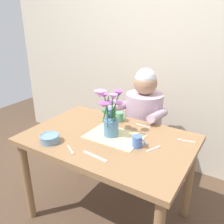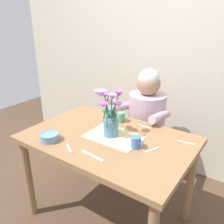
{
  "view_description": "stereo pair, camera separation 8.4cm",
  "coord_description": "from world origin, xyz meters",
  "px_view_note": "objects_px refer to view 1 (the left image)",
  "views": [
    {
      "loc": [
        0.83,
        -1.29,
        1.56
      ],
      "look_at": [
        0.0,
        0.05,
        0.92
      ],
      "focal_mm": 38.21,
      "sensor_mm": 36.0,
      "label": 1
    },
    {
      "loc": [
        0.9,
        -1.24,
        1.56
      ],
      "look_at": [
        0.0,
        0.05,
        0.92
      ],
      "focal_mm": 38.21,
      "sensor_mm": 36.0,
      "label": 2
    }
  ],
  "objects_px": {
    "dinner_knife": "(95,156)",
    "ceramic_bowl": "(50,138)",
    "coffee_cup": "(109,113)",
    "tea_cup": "(137,141)",
    "flower_vase": "(110,114)",
    "ceramic_mug": "(119,117)",
    "seated_person": "(143,128)"
  },
  "relations": [
    {
      "from": "ceramic_bowl",
      "to": "ceramic_mug",
      "type": "xyz_separation_m",
      "value": [
        0.24,
        0.56,
        0.01
      ]
    },
    {
      "from": "dinner_knife",
      "to": "tea_cup",
      "type": "xyz_separation_m",
      "value": [
        0.17,
        0.25,
        0.04
      ]
    },
    {
      "from": "flower_vase",
      "to": "ceramic_bowl",
      "type": "distance_m",
      "value": 0.45
    },
    {
      "from": "seated_person",
      "to": "flower_vase",
      "type": "distance_m",
      "value": 0.69
    },
    {
      "from": "seated_person",
      "to": "tea_cup",
      "type": "height_order",
      "value": "seated_person"
    },
    {
      "from": "tea_cup",
      "to": "ceramic_bowl",
      "type": "bearing_deg",
      "value": -154.42
    },
    {
      "from": "coffee_cup",
      "to": "ceramic_mug",
      "type": "height_order",
      "value": "same"
    },
    {
      "from": "ceramic_bowl",
      "to": "tea_cup",
      "type": "relative_size",
      "value": 1.46
    },
    {
      "from": "ceramic_bowl",
      "to": "coffee_cup",
      "type": "height_order",
      "value": "coffee_cup"
    },
    {
      "from": "seated_person",
      "to": "ceramic_mug",
      "type": "bearing_deg",
      "value": -103.12
    },
    {
      "from": "dinner_knife",
      "to": "tea_cup",
      "type": "height_order",
      "value": "tea_cup"
    },
    {
      "from": "ceramic_bowl",
      "to": "tea_cup",
      "type": "distance_m",
      "value": 0.6
    },
    {
      "from": "dinner_knife",
      "to": "ceramic_bowl",
      "type": "bearing_deg",
      "value": -171.9
    },
    {
      "from": "flower_vase",
      "to": "ceramic_bowl",
      "type": "height_order",
      "value": "flower_vase"
    },
    {
      "from": "ceramic_mug",
      "to": "flower_vase",
      "type": "bearing_deg",
      "value": -74.64
    },
    {
      "from": "dinner_knife",
      "to": "coffee_cup",
      "type": "relative_size",
      "value": 2.04
    },
    {
      "from": "flower_vase",
      "to": "coffee_cup",
      "type": "height_order",
      "value": "flower_vase"
    },
    {
      "from": "seated_person",
      "to": "coffee_cup",
      "type": "bearing_deg",
      "value": -122.71
    },
    {
      "from": "ceramic_bowl",
      "to": "dinner_knife",
      "type": "height_order",
      "value": "ceramic_bowl"
    },
    {
      "from": "flower_vase",
      "to": "dinner_knife",
      "type": "distance_m",
      "value": 0.34
    },
    {
      "from": "coffee_cup",
      "to": "tea_cup",
      "type": "distance_m",
      "value": 0.54
    },
    {
      "from": "seated_person",
      "to": "ceramic_bowl",
      "type": "bearing_deg",
      "value": -110.23
    },
    {
      "from": "dinner_knife",
      "to": "flower_vase",
      "type": "bearing_deg",
      "value": 109.3
    },
    {
      "from": "seated_person",
      "to": "ceramic_mug",
      "type": "distance_m",
      "value": 0.4
    },
    {
      "from": "coffee_cup",
      "to": "ceramic_mug",
      "type": "relative_size",
      "value": 1.0
    },
    {
      "from": "ceramic_bowl",
      "to": "ceramic_mug",
      "type": "relative_size",
      "value": 1.46
    },
    {
      "from": "flower_vase",
      "to": "dinner_knife",
      "type": "bearing_deg",
      "value": -76.73
    },
    {
      "from": "coffee_cup",
      "to": "tea_cup",
      "type": "xyz_separation_m",
      "value": [
        0.43,
        -0.32,
        0.0
      ]
    },
    {
      "from": "dinner_knife",
      "to": "tea_cup",
      "type": "relative_size",
      "value": 2.04
    },
    {
      "from": "seated_person",
      "to": "flower_vase",
      "type": "relative_size",
      "value": 3.32
    },
    {
      "from": "flower_vase",
      "to": "ceramic_mug",
      "type": "distance_m",
      "value": 0.3
    },
    {
      "from": "ceramic_bowl",
      "to": "tea_cup",
      "type": "xyz_separation_m",
      "value": [
        0.54,
        0.26,
        0.01
      ]
    }
  ]
}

